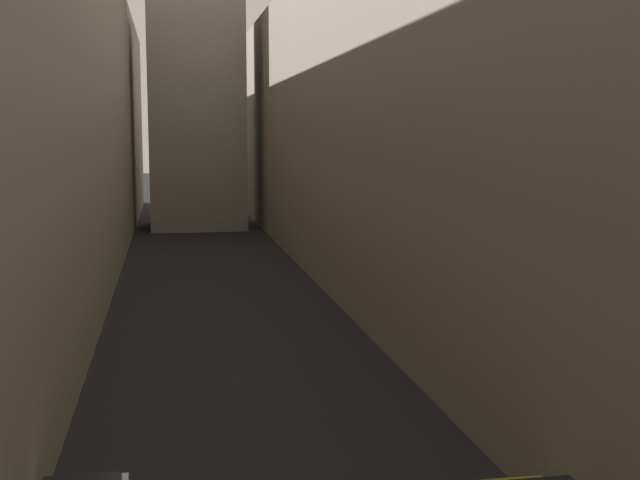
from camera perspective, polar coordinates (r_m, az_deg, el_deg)
The scene contains 2 objects.
ground_plane at distance 47.89m, azimuth -7.03°, elevation -2.86°, with size 264.00×264.00×0.00m, color black.
building_block_right at distance 51.61m, azimuth 7.87°, elevation 8.09°, with size 15.83×108.00×18.35m, color gray.
Camera 1 is at (-2.53, 0.92, 8.38)m, focal length 47.25 mm.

